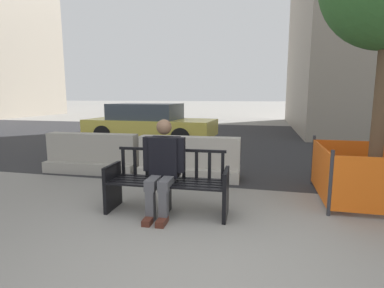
{
  "coord_description": "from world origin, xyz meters",
  "views": [
    {
      "loc": [
        0.49,
        -2.51,
        1.63
      ],
      "look_at": [
        -0.78,
        2.82,
        0.75
      ],
      "focal_mm": 28.0,
      "sensor_mm": 36.0,
      "label": 1
    }
  ],
  "objects": [
    {
      "name": "seated_person",
      "position": [
        -0.83,
        1.29,
        0.69
      ],
      "size": [
        0.58,
        0.73,
        1.31
      ],
      "color": "black",
      "rests_on": "ground"
    },
    {
      "name": "street_bench",
      "position": [
        -0.79,
        1.35,
        0.4
      ],
      "size": [
        1.71,
        0.59,
        0.88
      ],
      "color": "black",
      "rests_on": "ground"
    },
    {
      "name": "construction_fence",
      "position": [
        2.18,
        2.51,
        0.46
      ],
      "size": [
        1.59,
        1.59,
        0.92
      ],
      "color": "#2D2D33",
      "rests_on": "ground"
    },
    {
      "name": "car_taxi_near",
      "position": [
        -3.48,
        7.52,
        0.69
      ],
      "size": [
        4.61,
        2.09,
        1.37
      ],
      "color": "#DBC64C",
      "rests_on": "ground"
    },
    {
      "name": "ground_plane",
      "position": [
        0.0,
        0.0,
        0.0
      ],
      "size": [
        200.0,
        200.0,
        0.0
      ],
      "primitive_type": "plane",
      "color": "gray"
    },
    {
      "name": "jersey_barrier_left",
      "position": [
        -3.08,
        3.17,
        0.34
      ],
      "size": [
        2.03,
        0.76,
        0.84
      ],
      "color": "#9E998E",
      "rests_on": "ground"
    },
    {
      "name": "street_asphalt",
      "position": [
        0.0,
        8.7,
        0.0
      ],
      "size": [
        120.0,
        12.0,
        0.01
      ],
      "primitive_type": "cube",
      "color": "#28282B",
      "rests_on": "ground"
    },
    {
      "name": "jersey_barrier_centre",
      "position": [
        -0.92,
        3.16,
        0.34
      ],
      "size": [
        2.03,
        0.78,
        0.84
      ],
      "color": "#ADA89E",
      "rests_on": "ground"
    }
  ]
}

